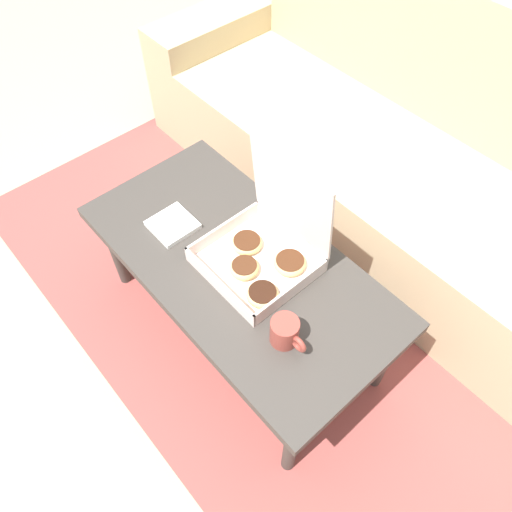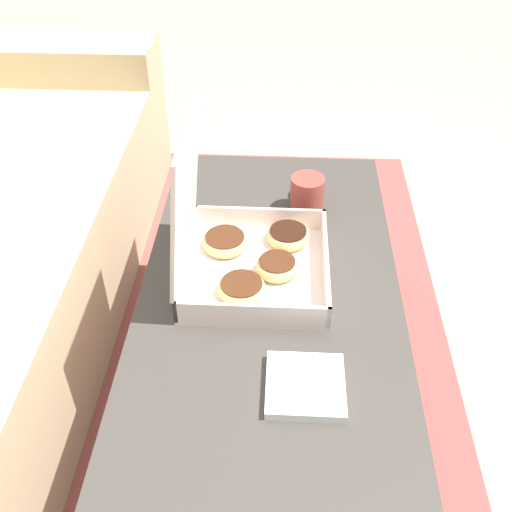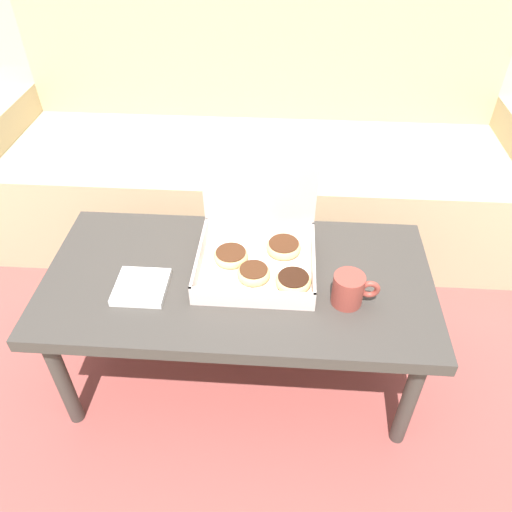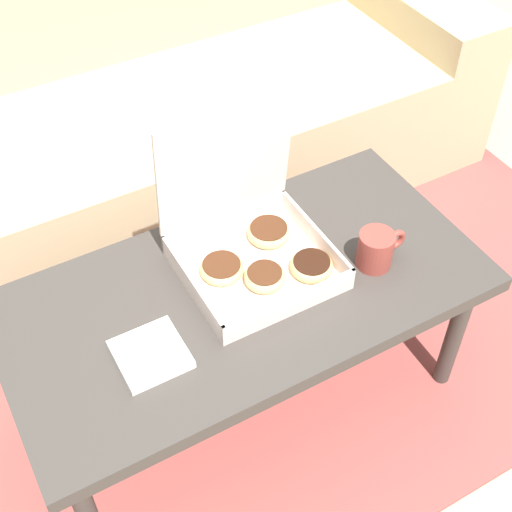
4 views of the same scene
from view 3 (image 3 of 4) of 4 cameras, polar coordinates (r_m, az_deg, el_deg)
ground_plane at (r=1.82m, az=-1.43°, el=-10.33°), size 12.00×12.00×0.00m
area_rug at (r=2.02m, az=-0.69°, el=-3.62°), size 2.61×1.84×0.01m
couch at (r=2.24m, az=0.28°, el=11.35°), size 2.49×0.81×0.95m
coffee_table at (r=1.46m, az=-2.04°, el=-3.58°), size 1.11×0.56×0.44m
pastry_box at (r=1.43m, az=0.59°, el=1.15°), size 0.33×0.32×0.37m
coffee_mug at (r=1.34m, az=10.62°, el=-3.78°), size 0.13×0.08×0.09m
napkin_stack at (r=1.42m, az=-12.98°, el=-3.46°), size 0.14×0.14×0.02m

